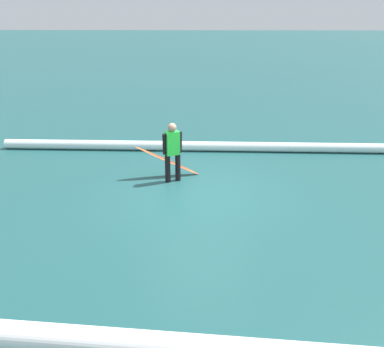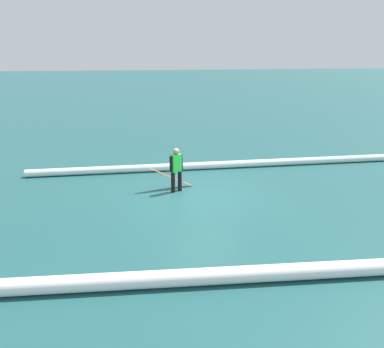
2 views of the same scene
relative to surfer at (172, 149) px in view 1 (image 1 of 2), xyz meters
The scene contains 4 objects.
ground_plane 1.35m from the surfer, 133.99° to the left, with size 188.83×188.83×0.00m, color #1D4E4E.
surfer is the anchor object (origin of this frame).
surfboard 0.57m from the surfer, 65.30° to the right, with size 1.70×0.52×0.90m.
wave_crest_foreground 3.31m from the surfer, 129.27° to the right, with size 0.30×0.30×15.24m, color white.
Camera 1 is at (-0.04, 9.10, 4.10)m, focal length 38.37 mm.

